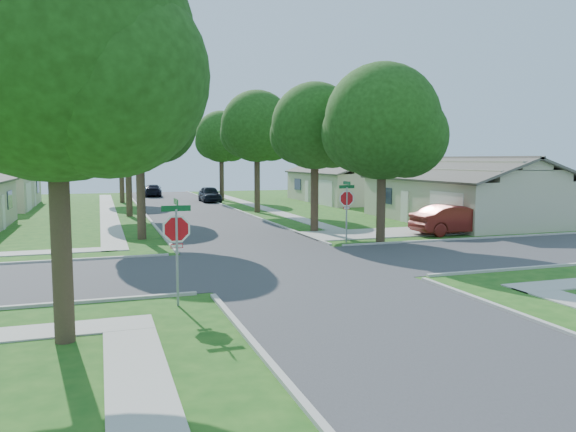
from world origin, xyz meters
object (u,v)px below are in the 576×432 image
at_px(stop_sign_sw, 177,233).
at_px(stop_sign_ne, 347,201).
at_px(tree_sw_corner, 57,55).
at_px(house_ne_far, 348,186).
at_px(car_curb_east, 210,194).
at_px(tree_w_far, 121,143).
at_px(tree_w_mid, 128,124).
at_px(tree_e_near, 316,130).
at_px(car_driveway, 455,220).
at_px(car_curb_west, 153,190).
at_px(tree_e_mid, 258,130).
at_px(tree_e_far, 222,139).
at_px(house_ne_near, 464,198).
at_px(tree_w_near, 140,118).
at_px(tree_ne_corner, 383,127).

relative_size(stop_sign_sw, stop_sign_ne, 1.00).
height_order(tree_sw_corner, house_ne_far, tree_sw_corner).
xyz_separation_m(tree_sw_corner, car_curb_east, (10.64, 39.45, -5.52)).
height_order(stop_sign_sw, car_curb_east, stop_sign_sw).
height_order(tree_w_far, tree_sw_corner, tree_sw_corner).
bearing_deg(tree_sw_corner, stop_sign_ne, 43.94).
bearing_deg(tree_w_mid, tree_e_near, -51.95).
bearing_deg(tree_sw_corner, tree_e_near, 52.70).
height_order(car_driveway, car_curb_west, car_driveway).
relative_size(stop_sign_sw, car_curb_east, 0.68).
height_order(tree_e_mid, tree_w_mid, tree_w_mid).
relative_size(tree_e_far, house_ne_near, 0.64).
xyz_separation_m(tree_e_near, tree_sw_corner, (-12.19, -16.00, 0.62)).
bearing_deg(stop_sign_ne, car_curb_west, 98.97).
xyz_separation_m(stop_sign_ne, tree_w_near, (-9.34, 4.31, 4.08)).
distance_m(tree_e_mid, tree_ne_corner, 16.89).
xyz_separation_m(stop_sign_sw, tree_w_near, (0.06, 13.71, 4.08)).
bearing_deg(house_ne_far, house_ne_near, -90.00).
xyz_separation_m(tree_e_near, tree_w_near, (-9.40, 0.00, 0.47)).
bearing_deg(stop_sign_sw, tree_ne_corner, 38.84).
relative_size(tree_e_far, car_curb_east, 2.00).
relative_size(tree_ne_corner, house_ne_far, 0.64).
relative_size(tree_w_mid, tree_w_far, 1.19).
height_order(tree_e_near, tree_e_far, tree_e_far).
xyz_separation_m(tree_w_near, tree_ne_corner, (11.00, -4.80, -0.52)).
bearing_deg(car_driveway, tree_e_mid, 23.16).
bearing_deg(tree_e_far, tree_w_mid, -125.85).
bearing_deg(stop_sign_ne, tree_ne_corner, -16.55).
distance_m(car_driveway, car_curb_west, 38.72).
xyz_separation_m(tree_sw_corner, house_ne_far, (23.43, 35.99, -4.75)).
height_order(house_ne_far, car_driveway, house_ne_far).
bearing_deg(house_ne_far, tree_e_mid, -144.58).
bearing_deg(tree_sw_corner, tree_w_mid, 84.30).
height_order(stop_sign_sw, tree_w_mid, tree_w_mid).
bearing_deg(house_ne_far, tree_ne_corner, -111.23).
distance_m(tree_e_near, tree_w_far, 26.71).
bearing_deg(tree_w_far, tree_w_near, -89.99).
bearing_deg(car_curb_east, tree_sw_corner, -104.49).
height_order(tree_w_mid, tree_sw_corner, tree_w_mid).
relative_size(tree_w_mid, car_driveway, 1.97).
height_order(tree_ne_corner, house_ne_near, tree_ne_corner).
bearing_deg(tree_w_mid, house_ne_near, -25.88).
bearing_deg(house_ne_near, tree_w_near, -174.49).
height_order(tree_e_far, car_curb_east, tree_e_far).
bearing_deg(tree_w_mid, tree_w_near, -90.02).
height_order(tree_e_far, tree_ne_corner, tree_e_far).
bearing_deg(tree_w_far, car_curb_east, -11.13).
bearing_deg(tree_e_far, tree_e_mid, -89.98).
height_order(tree_sw_corner, car_driveway, tree_sw_corner).
bearing_deg(stop_sign_sw, car_driveway, 32.20).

